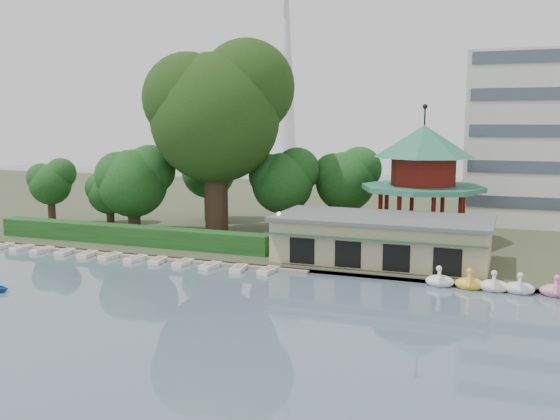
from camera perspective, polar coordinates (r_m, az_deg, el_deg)
The scene contains 13 objects.
ground_plane at distance 39.39m, azimuth -12.26°, elevation -10.64°, with size 220.00×220.00×0.00m, color slate.
shore at distance 86.54m, azimuth 6.71°, elevation -0.04°, with size 220.00×70.00×0.40m, color #424930.
embankment at distance 54.08m, azimuth -2.25°, elevation -5.08°, with size 220.00×0.60×0.30m, color gray.
dock at distance 59.60m, azimuth -13.01°, elevation -4.07°, with size 34.00×1.60×0.24m, color gray.
boathouse at distance 55.12m, azimuth 9.29°, elevation -2.57°, with size 18.60×9.39×3.90m.
pavilion at distance 63.93m, azimuth 12.94°, elevation 3.44°, with size 12.40×12.40×13.50m.
broadcast_tower at distance 183.45m, azimuth 0.59°, elevation 14.97°, with size 8.00×8.00×96.00m.
hedge at distance 63.70m, azimuth -13.66°, elevation -2.21°, with size 30.00×2.00×1.80m, color #1D4F1C.
lamp_post at distance 54.44m, azimuth -0.12°, elevation -1.56°, with size 0.36×0.36×4.28m.
big_tree at distance 66.23m, azimuth -5.72°, elevation 9.27°, with size 14.92×13.91×20.67m.
small_trees at distance 70.64m, azimuth -6.42°, elevation 2.96°, with size 39.36×17.17×9.98m.
swan_boats at distance 49.33m, azimuth 22.87°, elevation -6.76°, with size 17.72×2.13×1.92m.
moored_rowboats at distance 58.80m, azimuth -14.21°, elevation -4.21°, with size 29.69×2.72×0.36m.
Camera 1 is at (20.51, -31.15, 12.65)m, focal length 40.00 mm.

